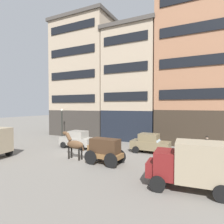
{
  "coord_description": "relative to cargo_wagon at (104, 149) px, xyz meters",
  "views": [
    {
      "loc": [
        9.84,
        -14.1,
        4.55
      ],
      "look_at": [
        1.66,
        2.13,
        3.95
      ],
      "focal_mm": 30.74,
      "sensor_mm": 36.0,
      "label": 1
    }
  ],
  "objects": [
    {
      "name": "sedan_dark",
      "position": [
        2.21,
        5.13,
        -0.23
      ],
      "size": [
        3.71,
        1.87,
        1.83
      ],
      "color": "#7A6B4C",
      "rests_on": "ground_plane"
    },
    {
      "name": "building_center_right",
      "position": [
        5.6,
        11.74,
        8.09
      ],
      "size": [
        8.7,
        5.75,
        18.39
      ],
      "color": "#33281E",
      "rests_on": "ground_plane"
    },
    {
      "name": "ground_plane",
      "position": [
        -2.61,
        1.08,
        -1.15
      ],
      "size": [
        120.0,
        120.0,
        0.0
      ],
      "primitive_type": "plane",
      "color": "slate"
    },
    {
      "name": "draft_horse",
      "position": [
        -2.95,
        0.0,
        0.12
      ],
      "size": [
        2.35,
        0.66,
        2.3
      ],
      "color": "#513823",
      "rests_on": "ground_plane"
    },
    {
      "name": "delivery_truck_far",
      "position": [
        6.46,
        -1.98,
        0.28
      ],
      "size": [
        4.48,
        2.46,
        2.62
      ],
      "color": "maroon",
      "rests_on": "ground_plane"
    },
    {
      "name": "cargo_wagon",
      "position": [
        0.0,
        0.0,
        0.0
      ],
      "size": [
        2.95,
        1.6,
        1.98
      ],
      "color": "brown",
      "rests_on": "ground_plane"
    },
    {
      "name": "streetlamp_curbside",
      "position": [
        -10.89,
        7.49,
        1.52
      ],
      "size": [
        0.32,
        0.32,
        4.12
      ],
      "color": "black",
      "rests_on": "ground_plane"
    },
    {
      "name": "pedestrian_officer",
      "position": [
        7.15,
        6.39,
        -0.17
      ],
      "size": [
        0.42,
        0.42,
        1.79
      ],
      "color": "black",
      "rests_on": "ground_plane"
    },
    {
      "name": "building_far_left",
      "position": [
        -10.36,
        11.73,
        7.86
      ],
      "size": [
        9.64,
        5.75,
        17.93
      ],
      "color": "#38332D",
      "rests_on": "ground_plane"
    },
    {
      "name": "building_center_left",
      "position": [
        -2.14,
        11.74,
        6.47
      ],
      "size": [
        7.49,
        5.75,
        15.13
      ],
      "color": "black",
      "rests_on": "ground_plane"
    },
    {
      "name": "sedan_light",
      "position": [
        -5.41,
        3.69,
        -0.23
      ],
      "size": [
        3.71,
        1.87,
        1.83
      ],
      "color": "gray",
      "rests_on": "ground_plane"
    }
  ]
}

